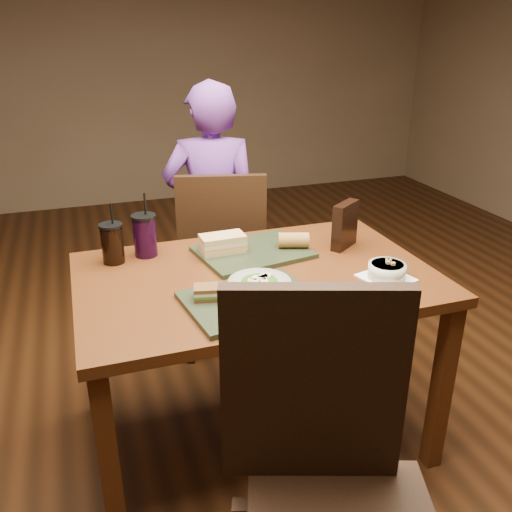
{
  "coord_description": "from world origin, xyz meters",
  "views": [
    {
      "loc": [
        -0.59,
        -1.72,
        1.6
      ],
      "look_at": [
        0.0,
        0.0,
        0.82
      ],
      "focal_mm": 38.0,
      "sensor_mm": 36.0,
      "label": 1
    }
  ],
  "objects_px": {
    "salad_bowl": "(259,288)",
    "baguette_far": "(293,240)",
    "chair_far": "(217,254)",
    "diner": "(213,216)",
    "cup_cola": "(112,243)",
    "sandwich_near": "(209,292)",
    "cup_berry": "(145,235)",
    "chip_bag": "(345,225)",
    "sandwich_far": "(223,243)",
    "chair_near": "(329,479)",
    "soup_bowl": "(387,270)",
    "tray_near": "(251,301)",
    "tray_far": "(253,252)",
    "dining_table": "(256,295)",
    "baguette_near": "(308,301)"
  },
  "relations": [
    {
      "from": "salad_bowl",
      "to": "baguette_far",
      "type": "xyz_separation_m",
      "value": [
        0.27,
        0.37,
        -0.0
      ]
    },
    {
      "from": "chair_far",
      "to": "salad_bowl",
      "type": "height_order",
      "value": "chair_far"
    },
    {
      "from": "diner",
      "to": "cup_cola",
      "type": "xyz_separation_m",
      "value": [
        -0.55,
        -0.61,
        0.15
      ]
    },
    {
      "from": "sandwich_near",
      "to": "cup_berry",
      "type": "relative_size",
      "value": 0.41
    },
    {
      "from": "salad_bowl",
      "to": "baguette_far",
      "type": "height_order",
      "value": "salad_bowl"
    },
    {
      "from": "chip_bag",
      "to": "sandwich_near",
      "type": "bearing_deg",
      "value": 169.32
    },
    {
      "from": "diner",
      "to": "sandwich_far",
      "type": "bearing_deg",
      "value": 93.16
    },
    {
      "from": "chair_near",
      "to": "sandwich_far",
      "type": "xyz_separation_m",
      "value": [
        0.03,
        1.04,
        0.22
      ]
    },
    {
      "from": "salad_bowl",
      "to": "cup_berry",
      "type": "xyz_separation_m",
      "value": [
        -0.3,
        0.52,
        0.03
      ]
    },
    {
      "from": "soup_bowl",
      "to": "sandwich_far",
      "type": "distance_m",
      "value": 0.64
    },
    {
      "from": "tray_near",
      "to": "tray_far",
      "type": "relative_size",
      "value": 1.0
    },
    {
      "from": "chair_far",
      "to": "tray_near",
      "type": "bearing_deg",
      "value": -97.81
    },
    {
      "from": "chip_bag",
      "to": "sandwich_far",
      "type": "bearing_deg",
      "value": 136.14
    },
    {
      "from": "dining_table",
      "to": "chip_bag",
      "type": "height_order",
      "value": "chip_bag"
    },
    {
      "from": "chair_far",
      "to": "soup_bowl",
      "type": "bearing_deg",
      "value": -65.97
    },
    {
      "from": "chair_near",
      "to": "chair_far",
      "type": "xyz_separation_m",
      "value": [
        0.13,
        1.54,
        -0.05
      ]
    },
    {
      "from": "sandwich_near",
      "to": "cup_berry",
      "type": "height_order",
      "value": "cup_berry"
    },
    {
      "from": "sandwich_far",
      "to": "cup_berry",
      "type": "distance_m",
      "value": 0.31
    },
    {
      "from": "tray_far",
      "to": "sandwich_near",
      "type": "distance_m",
      "value": 0.44
    },
    {
      "from": "diner",
      "to": "cup_cola",
      "type": "height_order",
      "value": "diner"
    },
    {
      "from": "chair_near",
      "to": "cup_berry",
      "type": "distance_m",
      "value": 1.2
    },
    {
      "from": "chair_near",
      "to": "diner",
      "type": "xyz_separation_m",
      "value": [
        0.16,
        1.72,
        0.1
      ]
    },
    {
      "from": "diner",
      "to": "sandwich_far",
      "type": "relative_size",
      "value": 7.71
    },
    {
      "from": "sandwich_far",
      "to": "baguette_near",
      "type": "relative_size",
      "value": 1.44
    },
    {
      "from": "tray_near",
      "to": "baguette_far",
      "type": "distance_m",
      "value": 0.48
    },
    {
      "from": "diner",
      "to": "soup_bowl",
      "type": "bearing_deg",
      "value": 123.29
    },
    {
      "from": "salad_bowl",
      "to": "baguette_near",
      "type": "height_order",
      "value": "salad_bowl"
    },
    {
      "from": "salad_bowl",
      "to": "soup_bowl",
      "type": "height_order",
      "value": "salad_bowl"
    },
    {
      "from": "baguette_near",
      "to": "chip_bag",
      "type": "xyz_separation_m",
      "value": [
        0.37,
        0.48,
        0.05
      ]
    },
    {
      "from": "diner",
      "to": "chip_bag",
      "type": "bearing_deg",
      "value": 130.07
    },
    {
      "from": "sandwich_near",
      "to": "chip_bag",
      "type": "height_order",
      "value": "chip_bag"
    },
    {
      "from": "baguette_far",
      "to": "chair_near",
      "type": "bearing_deg",
      "value": -107.39
    },
    {
      "from": "chair_far",
      "to": "tray_far",
      "type": "bearing_deg",
      "value": -88.66
    },
    {
      "from": "baguette_near",
      "to": "cup_berry",
      "type": "relative_size",
      "value": 0.47
    },
    {
      "from": "chair_near",
      "to": "cup_berry",
      "type": "xyz_separation_m",
      "value": [
        -0.26,
        1.14,
        0.25
      ]
    },
    {
      "from": "chair_far",
      "to": "baguette_far",
      "type": "relative_size",
      "value": 7.93
    },
    {
      "from": "soup_bowl",
      "to": "diner",
      "type": "bearing_deg",
      "value": 109.15
    },
    {
      "from": "sandwich_near",
      "to": "cup_cola",
      "type": "height_order",
      "value": "cup_cola"
    },
    {
      "from": "tray_far",
      "to": "chip_bag",
      "type": "relative_size",
      "value": 2.21
    },
    {
      "from": "tray_near",
      "to": "chair_near",
      "type": "bearing_deg",
      "value": -90.61
    },
    {
      "from": "sandwich_near",
      "to": "chip_bag",
      "type": "distance_m",
      "value": 0.72
    },
    {
      "from": "dining_table",
      "to": "sandwich_far",
      "type": "bearing_deg",
      "value": 109.23
    },
    {
      "from": "chip_bag",
      "to": "tray_far",
      "type": "bearing_deg",
      "value": 137.41
    },
    {
      "from": "chair_near",
      "to": "sandwich_far",
      "type": "distance_m",
      "value": 1.06
    },
    {
      "from": "chair_far",
      "to": "salad_bowl",
      "type": "distance_m",
      "value": 0.96
    },
    {
      "from": "chair_far",
      "to": "salad_bowl",
      "type": "bearing_deg",
      "value": -95.97
    },
    {
      "from": "cup_berry",
      "to": "soup_bowl",
      "type": "bearing_deg",
      "value": -32.04
    },
    {
      "from": "dining_table",
      "to": "cup_cola",
      "type": "bearing_deg",
      "value": 150.56
    },
    {
      "from": "diner",
      "to": "salad_bowl",
      "type": "bearing_deg",
      "value": 97.75
    },
    {
      "from": "dining_table",
      "to": "diner",
      "type": "distance_m",
      "value": 0.88
    }
  ]
}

